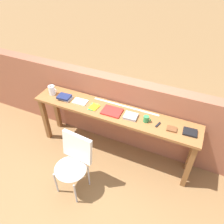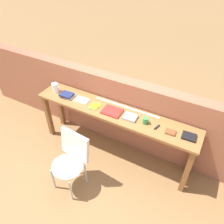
{
  "view_description": "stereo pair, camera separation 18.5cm",
  "coord_description": "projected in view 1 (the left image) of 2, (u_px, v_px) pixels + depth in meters",
  "views": [
    {
      "loc": [
        0.98,
        -1.93,
        2.87
      ],
      "look_at": [
        0.0,
        0.25,
        0.9
      ],
      "focal_mm": 35.0,
      "sensor_mm": 36.0,
      "label": 1
    },
    {
      "loc": [
        1.14,
        -1.85,
        2.87
      ],
      "look_at": [
        0.0,
        0.25,
        0.9
      ],
      "focal_mm": 35.0,
      "sensor_mm": 36.0,
      "label": 2
    }
  ],
  "objects": [
    {
      "name": "sideboard",
      "position": [
        113.0,
        118.0,
        3.23
      ],
      "size": [
        2.5,
        0.44,
        0.88
      ],
      "color": "#996033",
      "rests_on": "ground"
    },
    {
      "name": "multitool_folded",
      "position": [
        158.0,
        125.0,
        2.91
      ],
      "size": [
        0.05,
        0.11,
        0.02
      ],
      "primitive_type": "cube",
      "rotation": [
        0.0,
        0.0,
        -0.28
      ],
      "color": "black",
      "rests_on": "sideboard"
    },
    {
      "name": "book_open_centre",
      "position": [
        112.0,
        111.0,
        3.12
      ],
      "size": [
        0.29,
        0.23,
        0.02
      ],
      "primitive_type": "cube",
      "rotation": [
        0.0,
        0.0,
        0.03
      ],
      "color": "red",
      "rests_on": "sideboard"
    },
    {
      "name": "magazine_cycling",
      "position": [
        80.0,
        102.0,
        3.31
      ],
      "size": [
        0.22,
        0.15,
        0.02
      ],
      "primitive_type": "cube",
      "rotation": [
        0.0,
        0.0,
        0.03
      ],
      "color": "white",
      "rests_on": "sideboard"
    },
    {
      "name": "ruler_metal_back_edge",
      "position": [
        125.0,
        106.0,
        3.23
      ],
      "size": [
        1.02,
        0.03,
        0.0
      ],
      "primitive_type": "cube",
      "color": "silver",
      "rests_on": "sideboard"
    },
    {
      "name": "pamphlet_pile_colourful",
      "position": [
        94.0,
        107.0,
        3.22
      ],
      "size": [
        0.15,
        0.19,
        0.01
      ],
      "color": "#3399D8",
      "rests_on": "sideboard"
    },
    {
      "name": "ground_plane",
      "position": [
        106.0,
        164.0,
        3.5
      ],
      "size": [
        40.0,
        40.0,
        0.0
      ],
      "primitive_type": "plane",
      "color": "olive"
    },
    {
      "name": "book_stack_leftmost",
      "position": [
        65.0,
        97.0,
        3.36
      ],
      "size": [
        0.22,
        0.17,
        0.06
      ],
      "color": "#9E9EA3",
      "rests_on": "sideboard"
    },
    {
      "name": "mug",
      "position": [
        146.0,
        119.0,
        2.95
      ],
      "size": [
        0.11,
        0.08,
        0.09
      ],
      "color": "#338C4C",
      "rests_on": "sideboard"
    },
    {
      "name": "chair_white_moulded",
      "position": [
        73.0,
        162.0,
        2.89
      ],
      "size": [
        0.48,
        0.49,
        0.89
      ],
      "color": "silver",
      "rests_on": "ground"
    },
    {
      "name": "brick_wall_back",
      "position": [
        122.0,
        112.0,
        3.56
      ],
      "size": [
        6.0,
        0.2,
        1.22
      ],
      "primitive_type": "cube",
      "color": "#9E5B42",
      "rests_on": "ground"
    },
    {
      "name": "book_grey_hardcover",
      "position": [
        131.0,
        116.0,
        3.03
      ],
      "size": [
        0.19,
        0.17,
        0.04
      ],
      "primitive_type": "cube",
      "rotation": [
        0.0,
        0.0,
        0.05
      ],
      "color": "#9E9EA3",
      "rests_on": "sideboard"
    },
    {
      "name": "book_repair_rightmost",
      "position": [
        190.0,
        132.0,
        2.79
      ],
      "size": [
        0.19,
        0.15,
        0.03
      ],
      "primitive_type": "cube",
      "rotation": [
        0.0,
        0.0,
        0.06
      ],
      "color": "black",
      "rests_on": "sideboard"
    },
    {
      "name": "pitcher_white",
      "position": [
        52.0,
        90.0,
        3.42
      ],
      "size": [
        0.14,
        0.1,
        0.18
      ],
      "color": "white",
      "rests_on": "sideboard"
    },
    {
      "name": "leather_journal_brown",
      "position": [
        172.0,
        129.0,
        2.84
      ],
      "size": [
        0.14,
        0.11,
        0.02
      ],
      "primitive_type": "cube",
      "rotation": [
        0.0,
        0.0,
        0.06
      ],
      "color": "brown",
      "rests_on": "sideboard"
    }
  ]
}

